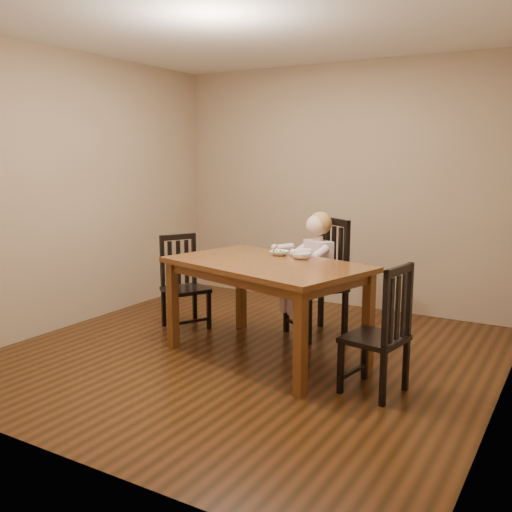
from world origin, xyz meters
The scene contains 9 objects.
room centered at (0.00, 0.00, 1.35)m, with size 4.01×4.01×2.71m.
dining_table centered at (0.15, 0.03, 0.73)m, with size 1.84×1.37×0.82m.
chair_child centered at (0.29, 0.83, 0.53)m, with size 0.65×0.65×1.12m.
chair_left centered at (-0.98, 0.37, 0.44)m, with size 0.52×0.53×0.92m.
chair_right centered at (1.24, -0.23, 0.46)m, with size 0.45×0.47×0.95m.
toddler centered at (0.26, 0.78, 0.70)m, with size 0.37×0.47×0.64m, color silver, non-canonical shape.
bowl_peas centered at (0.09, 0.37, 0.84)m, with size 0.17×0.17×0.04m, color silver.
bowl_veg centered at (0.34, 0.31, 0.85)m, with size 0.17×0.17×0.05m, color silver.
fork centered at (0.05, 0.36, 0.87)m, with size 0.03×0.13×0.05m.
Camera 1 is at (2.45, -4.03, 1.69)m, focal length 40.00 mm.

